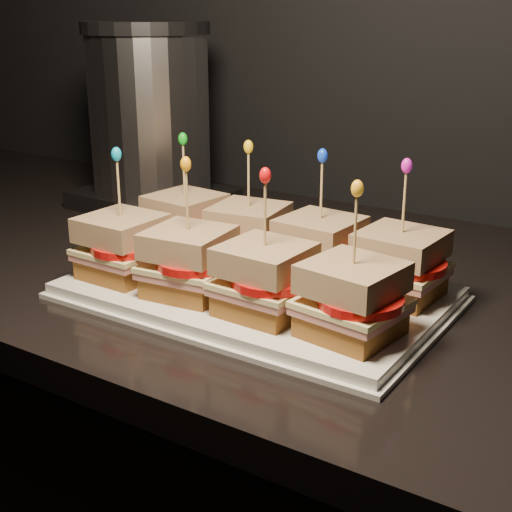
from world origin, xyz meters
The scene contains 63 objects.
granite_slab centered at (0.08, 1.65, 0.85)m, with size 2.66×0.72×0.04m, color black.
platter centered at (0.11, 1.53, 0.88)m, with size 0.43×0.27×0.02m, color white.
platter_rim centered at (0.11, 1.53, 0.87)m, with size 0.44×0.28×0.01m, color white.
sandwich_0_bread_bot centered at (-0.04, 1.59, 0.90)m, with size 0.09×0.09×0.02m, color brown.
sandwich_0_ham centered at (-0.04, 1.59, 0.92)m, with size 0.09×0.09×0.01m, color #BA6D61.
sandwich_0_cheese centered at (-0.04, 1.59, 0.92)m, with size 0.10×0.09×0.01m, color #EEDF92.
sandwich_0_tomato centered at (-0.03, 1.59, 0.93)m, with size 0.09×0.09×0.01m, color red.
sandwich_0_bread_top centered at (-0.04, 1.59, 0.95)m, with size 0.09×0.09×0.03m, color #5E3012.
sandwich_0_pick centered at (-0.04, 1.59, 0.99)m, with size 0.00×0.00×0.09m, color tan.
sandwich_0_frill centered at (-0.04, 1.59, 1.04)m, with size 0.01×0.01×0.02m, color #10A616.
sandwich_1_bread_bot centered at (0.06, 1.59, 0.90)m, with size 0.09×0.09×0.02m, color brown.
sandwich_1_ham centered at (0.06, 1.59, 0.92)m, with size 0.09×0.09×0.01m, color #BA6D61.
sandwich_1_cheese centered at (0.06, 1.59, 0.92)m, with size 0.10×0.09×0.01m, color #EEDF92.
sandwich_1_tomato centered at (0.07, 1.59, 0.93)m, with size 0.09×0.09×0.01m, color red.
sandwich_1_bread_top centered at (0.06, 1.59, 0.95)m, with size 0.09×0.09×0.03m, color #5E3012.
sandwich_1_pick centered at (0.06, 1.59, 0.99)m, with size 0.00×0.00×0.09m, color tan.
sandwich_1_frill centered at (0.06, 1.59, 1.04)m, with size 0.01×0.01×0.02m, color yellow.
sandwich_2_bread_bot centered at (0.16, 1.59, 0.90)m, with size 0.09×0.09×0.02m, color brown.
sandwich_2_ham centered at (0.16, 1.59, 0.92)m, with size 0.09×0.09×0.01m, color #BA6D61.
sandwich_2_cheese centered at (0.16, 1.59, 0.92)m, with size 0.10×0.09×0.01m, color #EEDF92.
sandwich_2_tomato centered at (0.17, 1.59, 0.93)m, with size 0.09×0.09×0.01m, color red.
sandwich_2_bread_top centered at (0.16, 1.59, 0.95)m, with size 0.09×0.09×0.03m, color #5E3012.
sandwich_2_pick centered at (0.16, 1.59, 0.99)m, with size 0.00×0.00×0.09m, color tan.
sandwich_2_frill centered at (0.16, 1.59, 1.04)m, with size 0.01×0.01×0.02m, color blue.
sandwich_3_bread_bot centered at (0.27, 1.59, 0.90)m, with size 0.09×0.09×0.02m, color brown.
sandwich_3_ham centered at (0.27, 1.59, 0.92)m, with size 0.09×0.09×0.01m, color #BA6D61.
sandwich_3_cheese centered at (0.27, 1.59, 0.92)m, with size 0.10×0.09×0.01m, color #EEDF92.
sandwich_3_tomato centered at (0.28, 1.59, 0.93)m, with size 0.09×0.09×0.01m, color red.
sandwich_3_bread_top centered at (0.27, 1.59, 0.95)m, with size 0.09×0.09×0.03m, color #5E3012.
sandwich_3_pick centered at (0.27, 1.59, 0.99)m, with size 0.00×0.00×0.09m, color tan.
sandwich_3_frill centered at (0.27, 1.59, 1.04)m, with size 0.01×0.01×0.02m, color #D319AF.
sandwich_4_bread_bot centered at (-0.04, 1.47, 0.90)m, with size 0.09×0.09×0.02m, color brown.
sandwich_4_ham centered at (-0.04, 1.47, 0.92)m, with size 0.09×0.09×0.01m, color #BA6D61.
sandwich_4_cheese centered at (-0.04, 1.47, 0.92)m, with size 0.10×0.09×0.01m, color #EEDF92.
sandwich_4_tomato centered at (-0.03, 1.46, 0.93)m, with size 0.09×0.09×0.01m, color red.
sandwich_4_bread_top centered at (-0.04, 1.47, 0.95)m, with size 0.09×0.09×0.03m, color #5E3012.
sandwich_4_pick centered at (-0.04, 1.47, 0.99)m, with size 0.00×0.00×0.09m, color tan.
sandwich_4_frill centered at (-0.04, 1.47, 1.04)m, with size 0.01×0.01×0.02m, color #0E92BC.
sandwich_5_bread_bot centered at (0.06, 1.47, 0.90)m, with size 0.09×0.09×0.02m, color brown.
sandwich_5_ham centered at (0.06, 1.47, 0.92)m, with size 0.09×0.09×0.01m, color #BA6D61.
sandwich_5_cheese centered at (0.06, 1.47, 0.92)m, with size 0.10×0.09×0.01m, color #EEDF92.
sandwich_5_tomato centered at (0.07, 1.46, 0.93)m, with size 0.09×0.09×0.01m, color red.
sandwich_5_bread_top centered at (0.06, 1.47, 0.95)m, with size 0.09×0.09×0.03m, color #5E3012.
sandwich_5_pick centered at (0.06, 1.47, 0.99)m, with size 0.00×0.00×0.09m, color tan.
sandwich_5_frill centered at (0.06, 1.47, 1.04)m, with size 0.01×0.01×0.02m, color #FB9B0B.
sandwich_6_bread_bot centered at (0.16, 1.47, 0.90)m, with size 0.09×0.09×0.02m, color brown.
sandwich_6_ham centered at (0.16, 1.47, 0.92)m, with size 0.09×0.09×0.01m, color #BA6D61.
sandwich_6_cheese centered at (0.16, 1.47, 0.92)m, with size 0.10×0.09×0.01m, color #EEDF92.
sandwich_6_tomato centered at (0.17, 1.46, 0.93)m, with size 0.09×0.09×0.01m, color red.
sandwich_6_bread_top centered at (0.16, 1.47, 0.95)m, with size 0.09×0.09×0.03m, color #5E3012.
sandwich_6_pick centered at (0.16, 1.47, 0.99)m, with size 0.00×0.00×0.09m, color tan.
sandwich_6_frill centered at (0.16, 1.47, 1.04)m, with size 0.01×0.01×0.02m, color red.
sandwich_7_bread_bot centered at (0.27, 1.47, 0.90)m, with size 0.09×0.09×0.02m, color brown.
sandwich_7_ham centered at (0.27, 1.47, 0.92)m, with size 0.09×0.09×0.01m, color #BA6D61.
sandwich_7_cheese centered at (0.27, 1.47, 0.92)m, with size 0.10×0.09×0.01m, color #EEDF92.
sandwich_7_tomato centered at (0.28, 1.46, 0.93)m, with size 0.09×0.09×0.01m, color red.
sandwich_7_bread_top centered at (0.27, 1.47, 0.95)m, with size 0.09×0.09×0.03m, color #5E3012.
sandwich_7_pick centered at (0.27, 1.47, 0.99)m, with size 0.00×0.00×0.09m, color tan.
sandwich_7_frill centered at (0.27, 1.47, 1.04)m, with size 0.01×0.01×0.02m, color gold.
appliance_base centered at (-0.27, 1.79, 0.88)m, with size 0.24×0.20×0.03m, color #262628.
appliance_body centered at (-0.27, 1.79, 1.03)m, with size 0.20×0.20×0.26m, color silver.
appliance_lid centered at (-0.27, 1.79, 1.17)m, with size 0.21×0.21×0.02m, color #262628.
appliance centered at (-0.27, 1.79, 1.03)m, with size 0.24×0.20×0.31m, color silver, non-canonical shape.
Camera 1 is at (0.54, 0.87, 1.20)m, focal length 50.00 mm.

